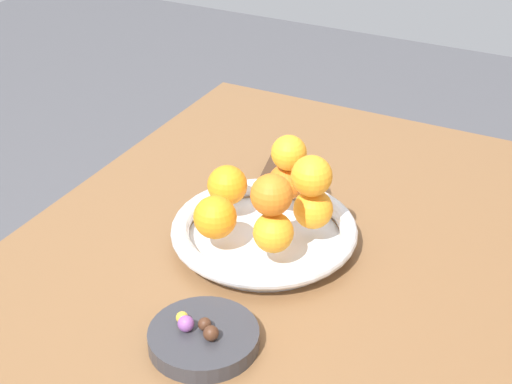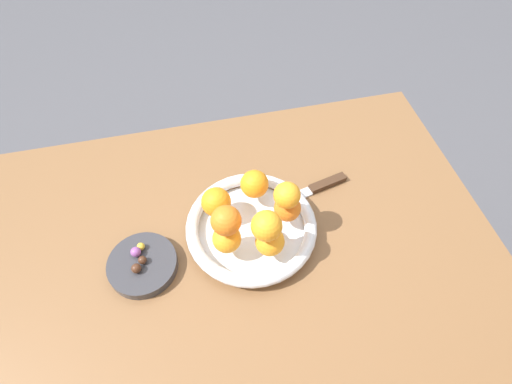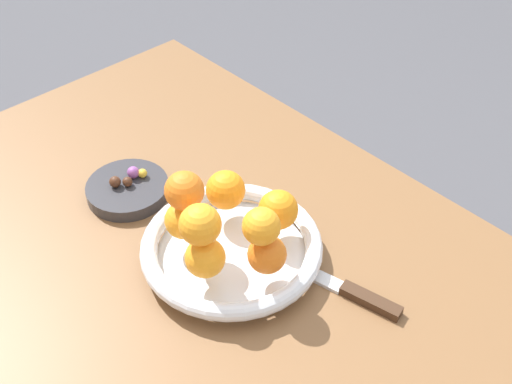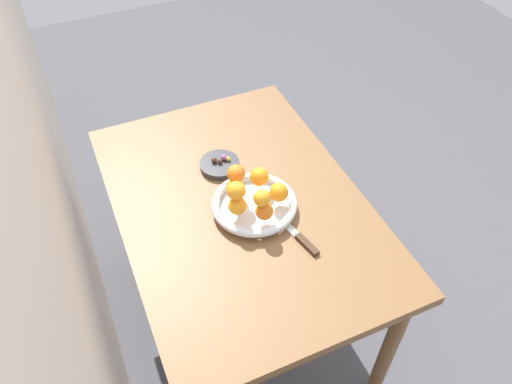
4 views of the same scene
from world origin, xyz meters
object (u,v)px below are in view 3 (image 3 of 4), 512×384
at_px(orange_1, 184,220).
at_px(candy_ball_3, 126,182).
at_px(dining_table, 200,289).
at_px(knife, 332,283).
at_px(orange_5, 200,225).
at_px(candy_dish, 127,190).
at_px(orange_6, 184,191).
at_px(orange_7, 261,226).
at_px(orange_4, 278,210).
at_px(candy_ball_1, 143,173).
at_px(orange_3, 267,254).
at_px(orange_2, 205,258).
at_px(candy_ball_2, 133,172).
at_px(candy_ball_0, 115,182).
at_px(fruit_bowl, 232,249).
at_px(orange_0, 226,190).

distance_m(orange_1, candy_ball_3, 0.17).
height_order(dining_table, candy_ball_3, candy_ball_3).
bearing_deg(candy_ball_3, knife, -163.89).
bearing_deg(orange_1, knife, -149.76).
height_order(orange_1, orange_5, orange_5).
relative_size(candy_dish, knife, 0.53).
distance_m(orange_6, orange_7, 0.13).
height_order(candy_dish, orange_6, orange_6).
bearing_deg(orange_4, candy_ball_1, 16.34).
distance_m(orange_3, orange_5, 0.11).
relative_size(orange_2, orange_4, 0.95).
xyz_separation_m(orange_5, candy_ball_2, (0.25, -0.05, -0.09)).
xyz_separation_m(candy_dish, orange_1, (-0.17, 0.01, 0.06)).
bearing_deg(dining_table, orange_7, -167.46).
bearing_deg(orange_6, orange_5, 158.03).
xyz_separation_m(orange_2, orange_6, (0.08, -0.03, 0.06)).
height_order(candy_ball_0, candy_ball_3, candy_ball_0).
bearing_deg(orange_3, orange_4, -54.47).
bearing_deg(candy_ball_2, orange_1, 170.29).
height_order(dining_table, candy_dish, candy_dish).
bearing_deg(knife, candy_ball_0, 17.57).
relative_size(dining_table, orange_4, 18.48).
height_order(dining_table, fruit_bowl, fruit_bowl).
bearing_deg(orange_1, orange_0, -86.00).
relative_size(orange_1, candy_ball_2, 2.74).
bearing_deg(orange_3, orange_5, 47.26).
height_order(dining_table, candy_ball_0, candy_ball_0).
relative_size(orange_3, orange_7, 1.05).
bearing_deg(knife, orange_5, 47.88).
relative_size(fruit_bowl, knife, 1.04).
distance_m(orange_4, knife, 0.13).
xyz_separation_m(orange_6, candy_ball_0, (0.18, 0.01, -0.09)).
relative_size(orange_0, orange_5, 1.06).
bearing_deg(fruit_bowl, orange_6, 34.60).
distance_m(fruit_bowl, orange_1, 0.08).
bearing_deg(orange_3, candy_dish, 6.30).
distance_m(orange_1, orange_3, 0.14).
xyz_separation_m(fruit_bowl, orange_4, (-0.02, -0.07, 0.05)).
height_order(orange_4, candy_ball_3, orange_4).
relative_size(orange_0, candy_ball_2, 2.98).
relative_size(fruit_bowl, candy_ball_0, 14.08).
xyz_separation_m(fruit_bowl, orange_7, (-0.07, 0.01, 0.10)).
bearing_deg(fruit_bowl, orange_0, -35.58).
relative_size(candy_ball_3, knife, 0.06).
bearing_deg(orange_6, candy_ball_0, 3.04).
distance_m(candy_dish, candy_ball_2, 0.03).
distance_m(orange_1, candy_ball_1, 0.18).
bearing_deg(candy_ball_3, orange_7, -174.57).
xyz_separation_m(orange_1, orange_3, (-0.13, -0.04, -0.00)).
relative_size(dining_table, candy_ball_3, 66.56).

